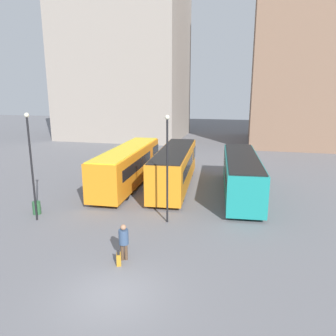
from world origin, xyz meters
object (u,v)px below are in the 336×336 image
bus_1 (175,166)px  trash_bin (37,208)px  lamp_post_0 (31,160)px  suitcase (119,259)px  lamp_post_1 (167,162)px  traveler (124,239)px  bus_0 (128,165)px  bus_2 (241,174)px

bus_1 → trash_bin: bus_1 is taller
bus_1 → lamp_post_0: bearing=139.0°
suitcase → lamp_post_1: lamp_post_1 is taller
traveler → lamp_post_1: 5.75m
lamp_post_0 → trash_bin: (-0.61, 0.90, -3.44)m
lamp_post_0 → lamp_post_1: bearing=10.9°
trash_bin → lamp_post_1: bearing=4.3°
bus_0 → lamp_post_1: bearing=-146.9°
bus_2 → trash_bin: bus_2 is taller
bus_1 → lamp_post_0: size_ratio=1.77×
bus_2 → lamp_post_0: size_ratio=1.75×
suitcase → bus_0: bearing=-2.8°
suitcase → lamp_post_1: (1.03, 5.47, 3.53)m
traveler → lamp_post_1: size_ratio=0.28×
bus_0 → suitcase: bearing=-164.3°
traveler → trash_bin: bearing=40.2°
lamp_post_0 → lamp_post_1: (8.08, 1.56, -0.05)m
bus_2 → bus_1: bearing=76.2°
bus_2 → lamp_post_1: lamp_post_1 is taller
bus_2 → traveler: bus_2 is taller
bus_2 → suitcase: bearing=151.9°
lamp_post_0 → trash_bin: 3.61m
bus_0 → lamp_post_0: bearing=159.4°
lamp_post_1 → trash_bin: (-8.69, -0.66, -3.39)m
traveler → lamp_post_1: (0.96, 4.96, 2.74)m
trash_bin → suitcase: bearing=-32.1°
lamp_post_0 → trash_bin: lamp_post_0 is taller
bus_1 → trash_bin: bearing=133.8°
bus_0 → bus_1: (3.96, 0.39, -0.02)m
suitcase → bus_2: bearing=-44.3°
suitcase → bus_1: bearing=-20.1°
suitcase → trash_bin: size_ratio=0.97×
lamp_post_1 → trash_bin: lamp_post_1 is taller
bus_2 → trash_bin: 15.01m
bus_2 → traveler: (-5.26, -11.72, -0.58)m
bus_1 → traveler: bus_1 is taller
suitcase → lamp_post_0: bearing=40.2°
bus_1 → traveler: (0.22, -12.61, -0.67)m
suitcase → trash_bin: (-7.66, 4.81, 0.13)m
bus_2 → suitcase: (-5.33, -12.23, -1.37)m
bus_1 → bus_2: (5.48, -0.89, -0.09)m
bus_0 → suitcase: (4.11, -12.73, -1.47)m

